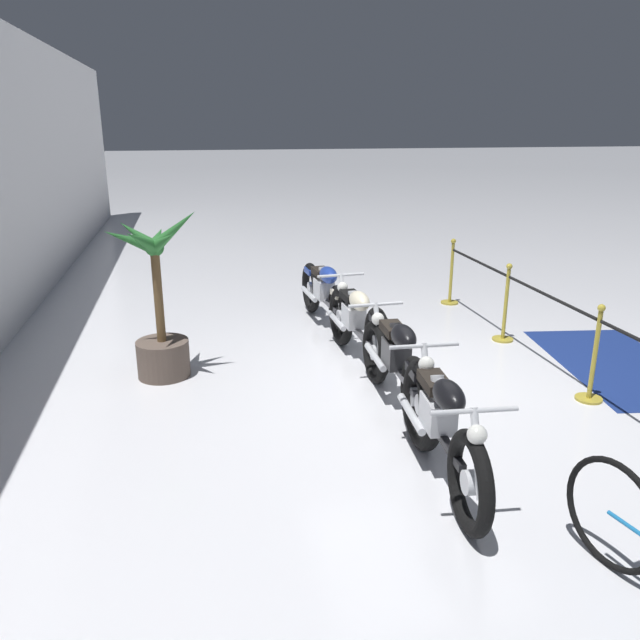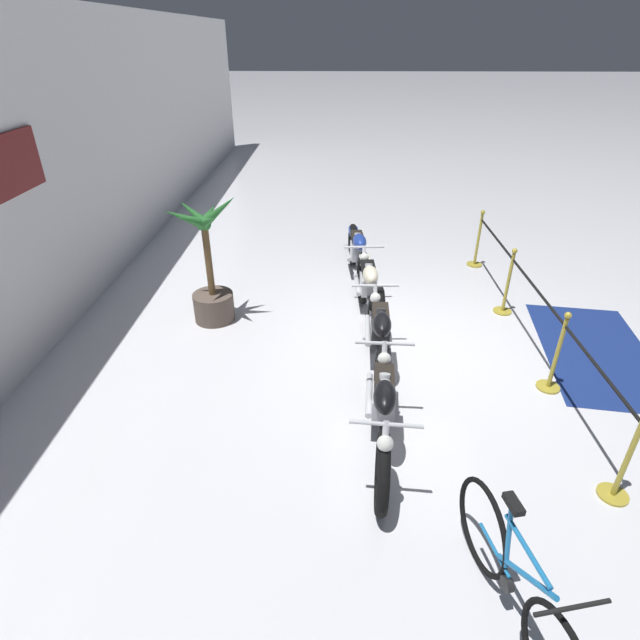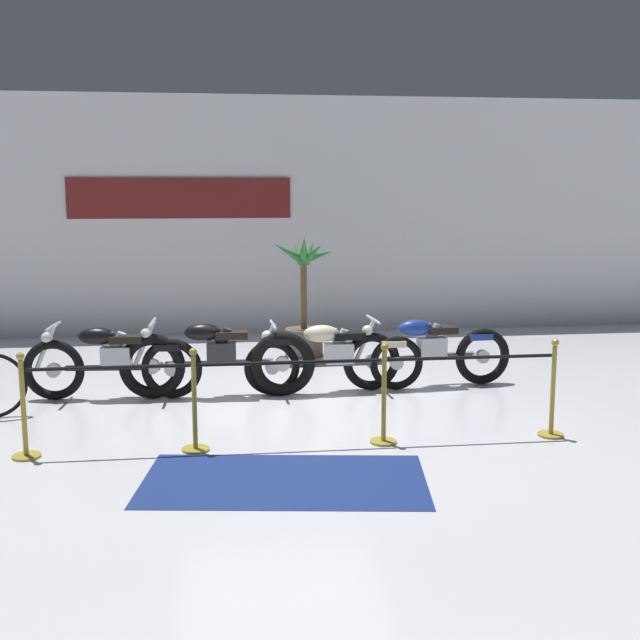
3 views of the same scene
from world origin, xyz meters
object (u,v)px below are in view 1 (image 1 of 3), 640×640
motorcycle_black_0 (439,423)px  floor_banner (618,364)px  stanchion_mid_right (505,315)px  motorcycle_blue_3 (325,294)px  stanchion_far_right (451,282)px  stanchion_far_left (602,344)px  motorcycle_black_1 (397,364)px  potted_palm_left_of_row (160,312)px  motorcycle_cream_2 (355,321)px  stanchion_mid_left (593,368)px

motorcycle_black_0 → floor_banner: (1.89, -3.09, -0.48)m
motorcycle_black_0 → stanchion_mid_right: bearing=-35.5°
motorcycle_black_0 → motorcycle_blue_3: (4.05, 0.10, -0.00)m
motorcycle_black_0 → stanchion_far_right: size_ratio=2.10×
stanchion_far_left → stanchion_mid_right: (2.01, 0.00, -0.30)m
motorcycle_black_1 → potted_palm_left_of_row: size_ratio=1.26×
motorcycle_blue_3 → potted_palm_left_of_row: 2.62m
stanchion_far_left → floor_banner: (0.90, -0.95, -0.66)m
motorcycle_black_1 → stanchion_far_right: 4.08m
motorcycle_black_0 → motorcycle_cream_2: (2.79, -0.01, -0.01)m
motorcycle_black_0 → stanchion_far_left: stanchion_far_left is taller
stanchion_far_right → motorcycle_black_0: bearing=156.1°
motorcycle_cream_2 → stanchion_far_left: size_ratio=0.43×
motorcycle_black_0 → stanchion_far_right: 5.27m
motorcycle_blue_3 → stanchion_mid_left: bearing=-143.1°
stanchion_far_right → floor_banner: bearing=-162.0°
motorcycle_blue_3 → stanchion_mid_right: (-1.05, -2.23, -0.12)m
motorcycle_black_0 → potted_palm_left_of_row: size_ratio=1.13×
motorcycle_black_1 → floor_banner: (0.59, -3.02, -0.48)m
stanchion_far_right → stanchion_mid_right: bearing=180.0°
motorcycle_black_1 → motorcycle_cream_2: motorcycle_black_1 is taller
motorcycle_black_0 → potted_palm_left_of_row: (2.64, 2.29, 0.29)m
stanchion_mid_left → stanchion_mid_right: same height
stanchion_mid_left → stanchion_mid_right: 1.93m
motorcycle_blue_3 → floor_banner: 3.87m
stanchion_mid_left → motorcycle_black_1: bearing=83.7°
motorcycle_black_1 → motorcycle_cream_2: 1.49m
potted_palm_left_of_row → stanchion_far_left: potted_palm_left_of_row is taller
motorcycle_cream_2 → motorcycle_black_0: bearing=179.7°
stanchion_mid_right → stanchion_far_right: 1.82m
stanchion_mid_right → stanchion_far_right: size_ratio=1.00×
motorcycle_black_0 → stanchion_far_right: (4.82, -2.13, -0.12)m
motorcycle_blue_3 → potted_palm_left_of_row: size_ratio=1.17×
motorcycle_black_0 → motorcycle_black_1: 1.30m
motorcycle_cream_2 → stanchion_mid_right: bearing=-84.4°
potted_palm_left_of_row → motorcycle_cream_2: bearing=-86.3°
stanchion_mid_left → potted_palm_left_of_row: bearing=70.4°
motorcycle_black_1 → stanchion_mid_right: (1.70, -2.07, -0.13)m
potted_palm_left_of_row → floor_banner: bearing=-98.0°
potted_palm_left_of_row → stanchion_mid_right: 4.46m
potted_palm_left_of_row → stanchion_far_right: potted_palm_left_of_row is taller
stanchion_mid_right → motorcycle_blue_3: bearing=64.8°
motorcycle_cream_2 → floor_banner: (-0.90, -3.07, -0.47)m
motorcycle_black_0 → motorcycle_blue_3: 4.05m
motorcycle_cream_2 → stanchion_far_right: 2.93m
stanchion_mid_left → floor_banner: 1.30m
potted_palm_left_of_row → motorcycle_black_0: bearing=-139.1°
motorcycle_black_1 → motorcycle_black_0: bearing=177.0°
stanchion_far_left → floor_banner: size_ratio=2.14×
motorcycle_blue_3 → motorcycle_black_1: bearing=-176.6°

